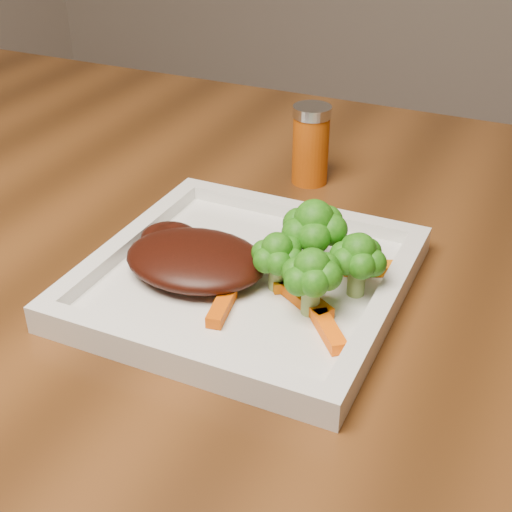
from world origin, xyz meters
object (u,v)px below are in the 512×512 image
at_px(spice_shaker, 311,145).
at_px(steak, 196,260).
at_px(dining_table, 280,507).
at_px(plate, 246,283).

bearing_deg(spice_shaker, steak, -93.32).
xyz_separation_m(dining_table, plate, (-0.01, -0.07, 0.38)).
bearing_deg(dining_table, plate, -96.88).
distance_m(plate, spice_shaker, 0.24).
relative_size(plate, spice_shaker, 2.93).
relative_size(dining_table, spice_shaker, 17.39).
height_order(dining_table, steak, steak).
bearing_deg(plate, dining_table, 83.12).
bearing_deg(spice_shaker, plate, -82.93).
distance_m(dining_table, steak, 0.41).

